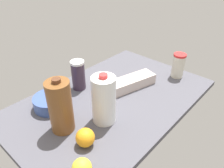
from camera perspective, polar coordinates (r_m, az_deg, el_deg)
countertop at (r=129.73cm, az=0.00°, el=-4.29°), size 120.00×76.00×3.00cm
chocolate_milk_jug at (r=103.78cm, az=-13.34°, el=-5.76°), size 11.29×11.29×28.41cm
shaker_bottle at (r=134.80cm, az=-8.80°, el=2.35°), size 8.48×8.48×18.59cm
egg_carton at (r=137.79cm, az=5.08°, el=0.40°), size 33.31×18.29×6.51cm
mixing_bowl at (r=125.00cm, az=-15.72°, el=-4.54°), size 18.73×18.73×6.77cm
milk_jug at (r=106.46cm, az=-2.16°, el=-4.12°), size 11.92×11.92×27.00cm
tumbler_cup at (r=152.83cm, az=16.92°, el=4.66°), size 8.29×8.29×16.64cm
orange_far_back at (r=100.10cm, az=-7.00°, el=-13.70°), size 8.65×8.65×8.65cm
lemon_beside_bowl at (r=90.53cm, az=-7.88°, el=-20.89°), size 7.87×7.87×7.87cm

